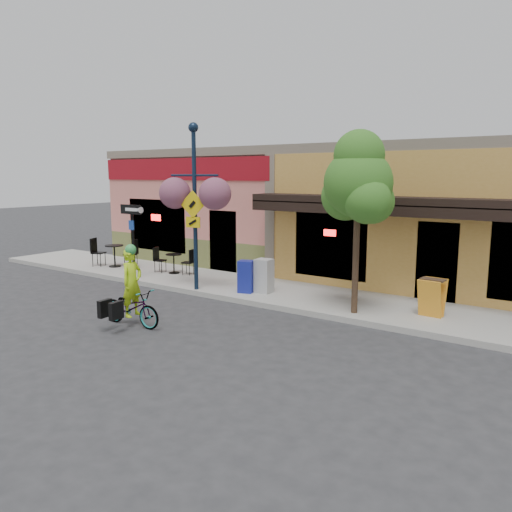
# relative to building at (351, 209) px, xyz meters

# --- Properties ---
(ground) EXTENTS (90.00, 90.00, 0.00)m
(ground) POSITION_rel_building_xyz_m (0.00, -7.50, -2.25)
(ground) COLOR #2D2D30
(ground) RESTS_ON ground
(sidewalk) EXTENTS (24.00, 3.00, 0.15)m
(sidewalk) POSITION_rel_building_xyz_m (0.00, -5.50, -2.17)
(sidewalk) COLOR #9E9B93
(sidewalk) RESTS_ON ground
(curb) EXTENTS (24.00, 0.12, 0.15)m
(curb) POSITION_rel_building_xyz_m (0.00, -6.95, -2.17)
(curb) COLOR #A8A59E
(curb) RESTS_ON ground
(building) EXTENTS (18.20, 8.20, 4.50)m
(building) POSITION_rel_building_xyz_m (0.00, 0.00, 0.00)
(building) COLOR #D57569
(building) RESTS_ON ground
(bicycle) EXTENTS (1.72, 0.71, 0.89)m
(bicycle) POSITION_rel_building_xyz_m (-0.97, -10.09, -1.81)
(bicycle) COLOR maroon
(bicycle) RESTS_ON ground
(cyclist_rider) EXTENTS (0.42, 0.61, 1.60)m
(cyclist_rider) POSITION_rel_building_xyz_m (-0.92, -10.09, -1.45)
(cyclist_rider) COLOR #B4E518
(cyclist_rider) RESTS_ON ground
(lamp_post) EXTENTS (1.65, 0.92, 4.89)m
(lamp_post) POSITION_rel_building_xyz_m (-1.85, -6.82, 0.34)
(lamp_post) COLOR #112137
(lamp_post) RESTS_ON sidewalk
(one_way_sign) EXTENTS (0.94, 0.21, 2.44)m
(one_way_sign) POSITION_rel_building_xyz_m (-4.53, -6.85, -0.88)
(one_way_sign) COLOR black
(one_way_sign) RESTS_ON sidewalk
(cafe_set_left) EXTENTS (1.97, 1.45, 1.06)m
(cafe_set_left) POSITION_rel_building_xyz_m (-6.83, -5.77, -1.57)
(cafe_set_left) COLOR black
(cafe_set_left) RESTS_ON sidewalk
(cafe_set_right) EXTENTS (1.61, 1.04, 0.89)m
(cafe_set_right) POSITION_rel_building_xyz_m (-4.12, -5.43, -1.65)
(cafe_set_right) COLOR black
(cafe_set_right) RESTS_ON sidewalk
(newspaper_box_blue) EXTENTS (0.52, 0.49, 0.94)m
(newspaper_box_blue) POSITION_rel_building_xyz_m (-0.39, -6.29, -1.63)
(newspaper_box_blue) COLOR navy
(newspaper_box_blue) RESTS_ON sidewalk
(newspaper_box_grey) EXTENTS (0.48, 0.44, 0.99)m
(newspaper_box_grey) POSITION_rel_building_xyz_m (0.06, -6.01, -1.61)
(newspaper_box_grey) COLOR #B0B0B0
(newspaper_box_grey) RESTS_ON sidewalk
(street_tree) EXTENTS (2.22, 2.22, 4.52)m
(street_tree) POSITION_rel_building_xyz_m (3.10, -6.50, 0.16)
(street_tree) COLOR #3D7A26
(street_tree) RESTS_ON sidewalk
(sandwich_board) EXTENTS (0.59, 0.45, 0.93)m
(sandwich_board) POSITION_rel_building_xyz_m (4.75, -5.89, -1.63)
(sandwich_board) COLOR orange
(sandwich_board) RESTS_ON sidewalk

